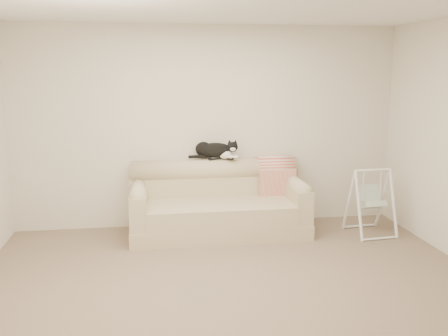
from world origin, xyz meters
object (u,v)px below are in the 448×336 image
tuxedo_cat (215,150)px  remote_b (227,158)px  remote_a (215,158)px  sofa (218,205)px  baby_swing (371,201)px

tuxedo_cat → remote_b: bearing=-11.7°
remote_a → remote_b: bearing=-4.7°
sofa → tuxedo_cat: size_ratio=3.40×
sofa → tuxedo_cat: bearing=89.2°
remote_a → remote_b: (0.16, -0.01, -0.00)m
sofa → remote_a: size_ratio=11.79×
remote_a → baby_swing: bearing=-17.4°
remote_a → tuxedo_cat: size_ratio=0.29×
remote_b → tuxedo_cat: tuxedo_cat is taller
sofa → tuxedo_cat: 0.71m
sofa → remote_a: 0.61m
remote_a → tuxedo_cat: bearing=70.9°
remote_a → remote_b: 0.16m
sofa → remote_b: bearing=55.2°
remote_a → sofa: bearing=-89.3°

